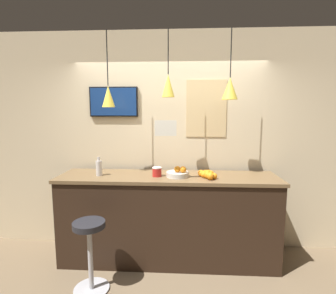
{
  "coord_description": "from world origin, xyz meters",
  "views": [
    {
      "loc": [
        0.18,
        -2.48,
        1.86
      ],
      "look_at": [
        0.0,
        0.62,
        1.44
      ],
      "focal_mm": 28.0,
      "sensor_mm": 36.0,
      "label": 1
    }
  ],
  "objects_px": {
    "juice_bottle": "(99,168)",
    "mounted_tv": "(114,102)",
    "bar_stool": "(90,245)",
    "fruit_bowl": "(178,173)",
    "spread_jar": "(157,172)"
  },
  "relations": [
    {
      "from": "bar_stool",
      "to": "fruit_bowl",
      "type": "height_order",
      "value": "fruit_bowl"
    },
    {
      "from": "fruit_bowl",
      "to": "spread_jar",
      "type": "xyz_separation_m",
      "value": [
        -0.26,
        0.0,
        0.01
      ]
    },
    {
      "from": "fruit_bowl",
      "to": "mounted_tv",
      "type": "xyz_separation_m",
      "value": [
        -0.87,
        0.43,
        0.86
      ]
    },
    {
      "from": "bar_stool",
      "to": "fruit_bowl",
      "type": "xyz_separation_m",
      "value": [
        0.89,
        0.57,
        0.63
      ]
    },
    {
      "from": "bar_stool",
      "to": "fruit_bowl",
      "type": "bearing_deg",
      "value": 32.64
    },
    {
      "from": "bar_stool",
      "to": "spread_jar",
      "type": "height_order",
      "value": "spread_jar"
    },
    {
      "from": "juice_bottle",
      "to": "spread_jar",
      "type": "bearing_deg",
      "value": 0.0
    },
    {
      "from": "bar_stool",
      "to": "juice_bottle",
      "type": "bearing_deg",
      "value": 96.55
    },
    {
      "from": "juice_bottle",
      "to": "mounted_tv",
      "type": "height_order",
      "value": "mounted_tv"
    },
    {
      "from": "bar_stool",
      "to": "mounted_tv",
      "type": "xyz_separation_m",
      "value": [
        0.02,
        1.0,
        1.49
      ]
    },
    {
      "from": "juice_bottle",
      "to": "spread_jar",
      "type": "relative_size",
      "value": 2.03
    },
    {
      "from": "mounted_tv",
      "to": "fruit_bowl",
      "type": "bearing_deg",
      "value": -26.3
    },
    {
      "from": "juice_bottle",
      "to": "fruit_bowl",
      "type": "bearing_deg",
      "value": -0.28
    },
    {
      "from": "fruit_bowl",
      "to": "spread_jar",
      "type": "distance_m",
      "value": 0.26
    },
    {
      "from": "bar_stool",
      "to": "mounted_tv",
      "type": "distance_m",
      "value": 1.8
    }
  ]
}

